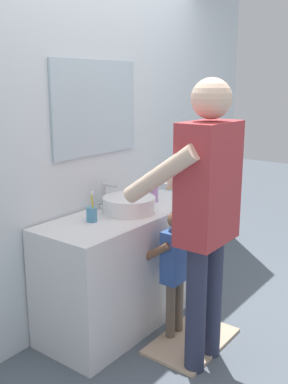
{
  "coord_description": "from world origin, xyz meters",
  "views": [
    {
      "loc": [
        -2.32,
        -1.59,
        1.7
      ],
      "look_at": [
        0.0,
        0.15,
        0.98
      ],
      "focal_mm": 41.72,
      "sensor_mm": 36.0,
      "label": 1
    }
  ],
  "objects_px": {
    "toothbrush_cup": "(92,214)",
    "adult_parent": "(205,201)",
    "soap_bottle": "(154,193)",
    "child_toddler": "(174,263)"
  },
  "relations": [
    {
      "from": "toothbrush_cup",
      "to": "adult_parent",
      "type": "relative_size",
      "value": 0.12
    },
    {
      "from": "adult_parent",
      "to": "soap_bottle",
      "type": "bearing_deg",
      "value": 55.87
    },
    {
      "from": "toothbrush_cup",
      "to": "adult_parent",
      "type": "xyz_separation_m",
      "value": [
        0.17,
        -0.73,
        0.17
      ]
    },
    {
      "from": "soap_bottle",
      "to": "adult_parent",
      "type": "bearing_deg",
      "value": -124.13
    },
    {
      "from": "toothbrush_cup",
      "to": "soap_bottle",
      "type": "bearing_deg",
      "value": -3.07
    },
    {
      "from": "child_toddler",
      "to": "adult_parent",
      "type": "xyz_separation_m",
      "value": [
        -0.14,
        -0.29,
        0.5
      ]
    },
    {
      "from": "toothbrush_cup",
      "to": "adult_parent",
      "type": "distance_m",
      "value": 0.77
    },
    {
      "from": "toothbrush_cup",
      "to": "soap_bottle",
      "type": "xyz_separation_m",
      "value": [
        0.65,
        -0.03,
        0.02
      ]
    },
    {
      "from": "toothbrush_cup",
      "to": "child_toddler",
      "type": "bearing_deg",
      "value": -55.16
    },
    {
      "from": "toothbrush_cup",
      "to": "adult_parent",
      "type": "bearing_deg",
      "value": -76.82
    }
  ]
}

